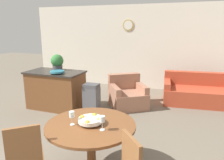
{
  "coord_description": "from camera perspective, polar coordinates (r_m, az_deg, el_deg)",
  "views": [
    {
      "loc": [
        1.5,
        -1.47,
        2.02
      ],
      "look_at": [
        0.02,
        2.55,
        0.96
      ],
      "focal_mm": 35.0,
      "sensor_mm": 36.0,
      "label": 1
    }
  ],
  "objects": [
    {
      "name": "wine_glass_left",
      "position": [
        2.91,
        -10.45,
        -8.98
      ],
      "size": [
        0.07,
        0.07,
        0.19
      ],
      "color": "silver",
      "rests_on": "dining_table"
    },
    {
      "name": "couch",
      "position": [
        6.32,
        21.77,
        -3.15
      ],
      "size": [
        1.95,
        1.19,
        0.78
      ],
      "rotation": [
        0.0,
        0.0,
        0.12
      ],
      "color": "#B24228",
      "rests_on": "ground_plane"
    },
    {
      "name": "potted_plant",
      "position": [
        5.7,
        -14.13,
        4.6
      ],
      "size": [
        0.32,
        0.32,
        0.4
      ],
      "color": "#4C4C51",
      "rests_on": "kitchen_island"
    },
    {
      "name": "armchair",
      "position": [
        5.65,
        4.01,
        -4.12
      ],
      "size": [
        1.19,
        1.2,
        0.8
      ],
      "rotation": [
        0.0,
        0.0,
        0.6
      ],
      "color": "#A87056",
      "rests_on": "ground_plane"
    },
    {
      "name": "dining_chair_near_left",
      "position": [
        2.92,
        -21.76,
        -17.89
      ],
      "size": [
        0.59,
        0.59,
        0.95
      ],
      "rotation": [
        0.0,
        0.0,
        7.01
      ],
      "color": "brown",
      "rests_on": "ground_plane"
    },
    {
      "name": "trash_bin",
      "position": [
        5.07,
        -5.35,
        -5.16
      ],
      "size": [
        0.34,
        0.27,
        0.75
      ],
      "color": "#56565B",
      "rests_on": "ground_plane"
    },
    {
      "name": "wall_back",
      "position": [
        7.26,
        8.33,
        8.45
      ],
      "size": [
        8.0,
        0.09,
        2.7
      ],
      "color": "silver",
      "rests_on": "ground_plane"
    },
    {
      "name": "teal_bowl",
      "position": [
        5.28,
        -14.13,
        2.11
      ],
      "size": [
        0.34,
        0.34,
        0.06
      ],
      "color": "teal",
      "rests_on": "kitchen_island"
    },
    {
      "name": "wine_glass_right",
      "position": [
        2.73,
        -2.58,
        -10.35
      ],
      "size": [
        0.07,
        0.07,
        0.19
      ],
      "color": "silver",
      "rests_on": "dining_table"
    },
    {
      "name": "fruit_bowl",
      "position": [
        2.94,
        -5.61,
        -10.35
      ],
      "size": [
        0.33,
        0.33,
        0.1
      ],
      "color": "silver",
      "rests_on": "dining_table"
    },
    {
      "name": "dining_table",
      "position": [
        3.04,
        -5.53,
        -14.27
      ],
      "size": [
        1.2,
        1.2,
        0.76
      ],
      "color": "brown",
      "rests_on": "ground_plane"
    },
    {
      "name": "kitchen_island",
      "position": [
        5.65,
        -14.44,
        -2.47
      ],
      "size": [
        1.39,
        0.77,
        0.94
      ],
      "color": "brown",
      "rests_on": "ground_plane"
    }
  ]
}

